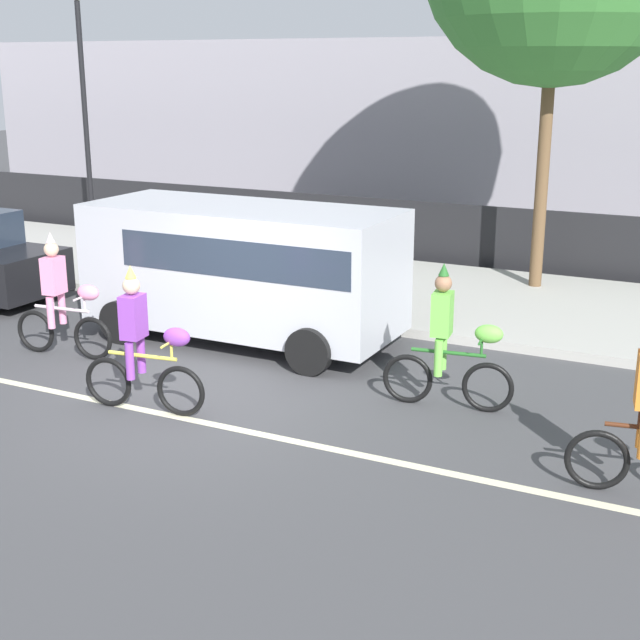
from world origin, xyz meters
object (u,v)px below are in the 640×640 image
parade_cyclist_pink (62,303)px  parade_cyclist_lime (450,346)px  pedestrian_onlooker (281,255)px  parked_van_silver (247,264)px  street_lamp_post (83,79)px  parade_cyclist_purple (143,349)px

parade_cyclist_pink → parade_cyclist_lime: 5.96m
parade_cyclist_lime → pedestrian_onlooker: size_ratio=1.19×
parade_cyclist_lime → parked_van_silver: 4.08m
parked_van_silver → street_lamp_post: bearing=147.6°
pedestrian_onlooker → parade_cyclist_purple: bearing=-80.6°
parade_cyclist_purple → parked_van_silver: parked_van_silver is taller
parked_van_silver → parade_cyclist_lime: bearing=-19.2°
parade_cyclist_lime → street_lamp_post: street_lamp_post is taller
parade_cyclist_pink → street_lamp_post: (-4.77, 6.29, 3.15)m
parade_cyclist_lime → pedestrian_onlooker: parade_cyclist_lime is taller
parked_van_silver → street_lamp_post: 8.58m
street_lamp_post → parade_cyclist_pink: bearing=-52.8°
parked_van_silver → parade_cyclist_pink: bearing=-137.6°
parade_cyclist_pink → street_lamp_post: street_lamp_post is taller
parade_cyclist_purple → pedestrian_onlooker: parade_cyclist_purple is taller
parade_cyclist_pink → pedestrian_onlooker: (1.64, 3.88, 0.17)m
parade_cyclist_purple → street_lamp_post: bearing=133.8°
parade_cyclist_pink → parade_cyclist_purple: same height
parade_cyclist_purple → street_lamp_post: street_lamp_post is taller
parked_van_silver → street_lamp_post: street_lamp_post is taller
parade_cyclist_lime → street_lamp_post: size_ratio=0.33×
parade_cyclist_lime → pedestrian_onlooker: 5.41m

